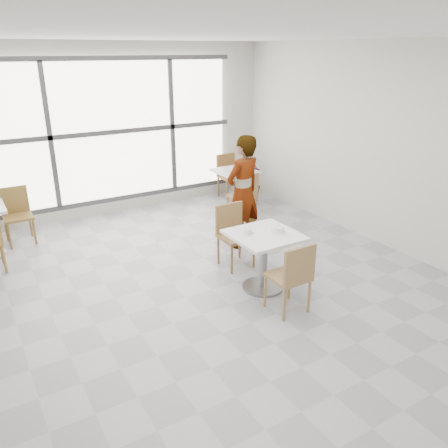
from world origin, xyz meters
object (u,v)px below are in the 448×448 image
bg_table_right (235,184)px  bg_chair_left_far (16,211)px  chair_far (233,231)px  person (243,192)px  oatmeal_bowl (278,229)px  main_table (264,251)px  chair_near (293,274)px  coffee_cup (248,232)px  bg_chair_right_near (244,194)px  plant_right (248,182)px  bg_chair_right_far (228,173)px

bg_table_right → bg_chair_left_far: 3.79m
chair_far → person: person is taller
oatmeal_bowl → bg_table_right: bearing=67.5°
bg_chair_left_far → main_table: bearing=-53.2°
bg_chair_left_far → bg_table_right: bearing=-6.4°
chair_near → oatmeal_bowl: chair_near is taller
main_table → chair_near: chair_near is taller
main_table → oatmeal_bowl: size_ratio=3.81×
oatmeal_bowl → person: bearing=74.9°
chair_far → bg_chair_left_far: (-2.47, 2.43, 0.00)m
main_table → coffee_cup: (-0.19, 0.09, 0.26)m
bg_chair_right_near → plant_right: bg_chair_right_near is taller
chair_near → bg_chair_left_far: 4.53m
chair_near → chair_far: size_ratio=1.00×
oatmeal_bowl → bg_chair_right_far: size_ratio=0.24×
oatmeal_bowl → bg_chair_right_far: 3.87m
bg_table_right → plant_right: 0.43m
coffee_cup → bg_chair_right_far: 3.89m
chair_near → bg_table_right: size_ratio=1.16×
main_table → bg_chair_left_far: size_ratio=0.92×
main_table → chair_near: (-0.06, -0.64, -0.02)m
chair_far → coffee_cup: (-0.24, -0.71, 0.28)m
bg_table_right → oatmeal_bowl: bearing=-112.5°
plant_right → bg_chair_left_far: bearing=176.2°
bg_chair_right_far → main_table: bearing=-115.0°
coffee_cup → bg_chair_right_near: 2.46m
coffee_cup → bg_chair_right_far: (1.83, 3.42, -0.28)m
chair_near → coffee_cup: (-0.13, 0.73, 0.28)m
main_table → bg_table_right: bearing=64.3°
chair_far → person: size_ratio=0.51×
coffee_cup → bg_table_right: bearing=60.5°
chair_far → coffee_cup: chair_far is taller
oatmeal_bowl → coffee_cup: (-0.35, 0.14, -0.01)m
coffee_cup → bg_chair_left_far: 3.86m
coffee_cup → bg_chair_left_far: (-2.23, 3.14, -0.28)m
chair_near → person: (0.58, 1.90, 0.36)m
bg_chair_left_far → bg_chair_right_far: (4.06, 0.28, 0.00)m
chair_far → oatmeal_bowl: (0.11, -0.85, 0.29)m
bg_chair_right_near → bg_chair_right_far: (0.51, 1.37, 0.00)m
main_table → bg_table_right: same height
chair_far → plant_right: size_ratio=1.01×
main_table → plant_right: (1.75, 2.95, -0.09)m
main_table → chair_near: bearing=-95.3°
bg_chair_right_far → chair_far: bearing=-120.4°
oatmeal_bowl → chair_far: bearing=97.6°
chair_far → plant_right: chair_far is taller
main_table → chair_far: chair_far is taller
oatmeal_bowl → bg_chair_left_far: size_ratio=0.24×
main_table → bg_chair_right_far: 3.87m
coffee_cup → bg_chair_left_far: bg_chair_left_far is taller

